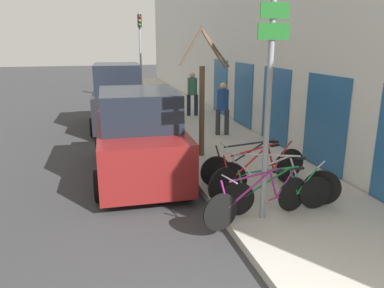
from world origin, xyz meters
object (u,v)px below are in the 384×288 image
object	(u,v)px
parked_car_1	(118,99)
traffic_light	(140,44)
street_tree	(203,101)
bicycle_0	(259,200)
bicycle_2	(275,180)
bicycle_3	(258,172)
parked_car_0	(139,138)
bicycle_4	(254,165)
bicycle_1	(277,193)
signpost	(268,103)
pedestrian_far	(192,91)
pedestrian_near	(223,105)

from	to	relation	value
parked_car_1	traffic_light	world-z (taller)	traffic_light
street_tree	bicycle_0	bearing A→B (deg)	-92.08
parked_car_1	bicycle_2	bearing A→B (deg)	-70.01
bicycle_3	parked_car_0	world-z (taller)	parked_car_0
bicycle_4	traffic_light	distance (m)	13.46
bicycle_1	bicycle_4	bearing A→B (deg)	-4.63
signpost	pedestrian_far	size ratio (longest dim) A/B	2.07
bicycle_4	parked_car_0	world-z (taller)	parked_car_0
bicycle_3	bicycle_4	distance (m)	0.55
parked_car_0	parked_car_1	world-z (taller)	parked_car_1
pedestrian_far	bicycle_2	bearing A→B (deg)	96.32
traffic_light	parked_car_1	bearing A→B (deg)	-105.23
signpost	parked_car_1	size ratio (longest dim) A/B	0.84
bicycle_1	parked_car_0	distance (m)	3.68
bicycle_1	street_tree	distance (m)	3.90
bicycle_2	parked_car_0	distance (m)	3.41
parked_car_1	street_tree	world-z (taller)	street_tree
parked_car_0	parked_car_1	xyz separation A→B (m)	(-0.09, 5.59, 0.11)
bicycle_0	bicycle_3	world-z (taller)	bicycle_3
signpost	pedestrian_far	world-z (taller)	signpost
bicycle_0	parked_car_1	xyz separation A→B (m)	(-1.75, 8.78, 0.54)
parked_car_0	bicycle_0	bearing A→B (deg)	-60.81
pedestrian_far	signpost	bearing A→B (deg)	93.20
bicycle_0	parked_car_1	bearing A→B (deg)	-2.26
bicycle_1	parked_car_1	bearing A→B (deg)	18.12
bicycle_2	parked_car_1	world-z (taller)	parked_car_1
street_tree	bicycle_2	bearing A→B (deg)	-80.19
signpost	bicycle_2	world-z (taller)	signpost
signpost	street_tree	xyz separation A→B (m)	(0.02, 3.88, -0.55)
bicycle_3	bicycle_1	bearing A→B (deg)	155.40
bicycle_0	bicycle_2	world-z (taller)	bicycle_2
bicycle_1	parked_car_1	world-z (taller)	parked_car_1
parked_car_1	parked_car_0	bearing A→B (deg)	-86.01
bicycle_2	pedestrian_near	size ratio (longest dim) A/B	1.22
bicycle_0	traffic_light	xyz separation A→B (m)	(-0.06, 14.95, 2.50)
bicycle_2	street_tree	size ratio (longest dim) A/B	0.62
bicycle_3	traffic_light	xyz separation A→B (m)	(-0.60, 13.74, 2.47)
street_tree	parked_car_0	bearing A→B (deg)	-157.40
parked_car_1	pedestrian_far	distance (m)	3.21
pedestrian_near	traffic_light	bearing A→B (deg)	109.28
bicycle_1	parked_car_1	xyz separation A→B (m)	(-2.21, 8.56, 0.55)
bicycle_1	pedestrian_far	size ratio (longest dim) A/B	1.18
bicycle_0	traffic_light	world-z (taller)	traffic_light
pedestrian_near	parked_car_0	bearing A→B (deg)	-127.79
parked_car_1	pedestrian_far	bearing A→B (deg)	17.48
signpost	parked_car_0	size ratio (longest dim) A/B	0.86
parked_car_0	traffic_light	xyz separation A→B (m)	(1.59, 11.76, 2.08)
bicycle_2	pedestrian_far	xyz separation A→B (m)	(0.66, 8.82, 0.64)
parked_car_0	street_tree	distance (m)	2.07
pedestrian_near	pedestrian_far	bearing A→B (deg)	101.21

